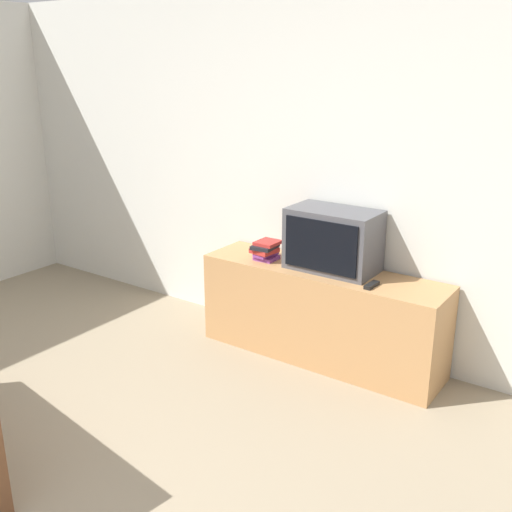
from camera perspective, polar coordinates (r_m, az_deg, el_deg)
name	(u,v)px	position (r m, az deg, el deg)	size (l,w,h in m)	color
wall_back	(299,171)	(4.50, 4.13, 8.04)	(9.00, 0.06, 2.60)	silver
tv_stand	(321,314)	(4.37, 6.18, -5.52)	(1.80, 0.46, 0.68)	tan
television	(333,240)	(4.19, 7.35, 1.54)	(0.62, 0.37, 0.43)	#4C4C51
book_stack	(266,250)	(4.41, 0.94, 0.60)	(0.18, 0.22, 0.14)	#7A3884
remote_on_stand	(372,285)	(3.97, 10.96, -2.74)	(0.05, 0.14, 0.02)	black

